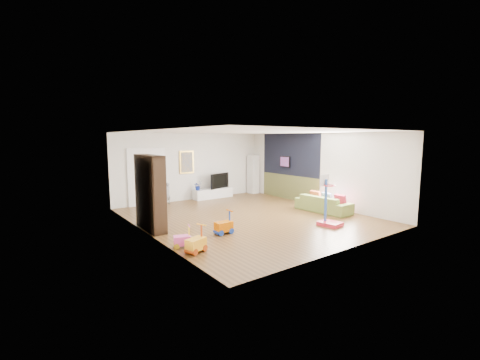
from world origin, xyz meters
TOP-DOWN VIEW (x-y plane):
  - floor at (0.00, 0.00)m, footprint 6.50×7.50m
  - ceiling at (0.00, 0.00)m, footprint 6.50×7.50m
  - wall_back at (0.00, 3.75)m, footprint 6.50×0.00m
  - wall_front at (0.00, -3.75)m, footprint 6.50×0.00m
  - wall_left at (-3.25, 0.00)m, footprint 0.00×7.50m
  - wall_right at (3.25, 0.00)m, footprint 0.00×7.50m
  - navy_accent at (3.23, 1.40)m, footprint 0.01×3.20m
  - olive_wainscot at (3.23, 1.40)m, footprint 0.01×3.20m
  - doorway at (-1.90, 3.71)m, footprint 1.45×0.06m
  - painting_back at (-0.25, 3.71)m, footprint 0.62×0.06m
  - artwork_right at (3.17, 1.60)m, footprint 0.04×0.56m
  - media_console at (0.83, 3.47)m, footprint 1.75×0.46m
  - tall_cabinet at (2.99, 3.47)m, footprint 0.42×0.42m
  - bookshelf at (-3.01, 0.42)m, footprint 0.37×1.41m
  - sofa at (2.54, -0.95)m, footprint 0.86×1.97m
  - basketball_hoop at (1.29, -2.24)m, footprint 0.59×0.69m
  - ride_on_yellow at (-2.89, -1.92)m, footprint 0.52×0.42m
  - ride_on_orange at (-1.63, -1.11)m, footprint 0.46×0.29m
  - ride_on_pink at (-2.98, -1.43)m, footprint 0.44×0.35m
  - child at (-1.25, 3.41)m, footprint 0.36×0.31m
  - tv at (1.08, 3.48)m, footprint 1.09×0.47m
  - vase_plant at (0.10, 3.46)m, footprint 0.39×0.36m
  - pillow_left at (2.77, -1.48)m, footprint 0.13×0.41m
  - pillow_center at (2.71, -0.99)m, footprint 0.17×0.43m
  - pillow_right at (2.74, -0.44)m, footprint 0.13×0.40m

SIDE VIEW (x-z plane):
  - floor at x=0.00m, z-range 0.00..0.00m
  - media_console at x=0.83m, z-range 0.00..0.41m
  - ride_on_pink at x=-2.98m, z-range 0.00..0.51m
  - sofa at x=2.54m, z-range 0.00..0.56m
  - ride_on_yellow at x=-2.89m, z-range 0.00..0.60m
  - ride_on_orange at x=-1.63m, z-range 0.00..0.61m
  - child at x=-1.25m, z-range 0.00..0.83m
  - pillow_left at x=2.77m, z-range 0.24..0.65m
  - pillow_center at x=2.71m, z-range 0.24..0.65m
  - pillow_right at x=2.74m, z-range 0.25..0.64m
  - olive_wainscot at x=3.23m, z-range 0.00..1.00m
  - vase_plant at x=0.10m, z-range 0.41..0.78m
  - tv at x=1.08m, z-range 0.41..1.04m
  - basketball_hoop at x=1.29m, z-range 0.00..1.48m
  - tall_cabinet at x=2.99m, z-range 0.00..1.74m
  - bookshelf at x=-3.01m, z-range 0.00..2.06m
  - doorway at x=-1.90m, z-range 0.00..2.10m
  - wall_back at x=0.00m, z-range 0.00..2.70m
  - wall_front at x=0.00m, z-range 0.00..2.70m
  - wall_left at x=-3.25m, z-range 0.00..2.70m
  - wall_right at x=3.25m, z-range 0.00..2.70m
  - artwork_right at x=3.17m, z-range 1.32..1.78m
  - painting_back at x=-0.25m, z-range 1.09..2.01m
  - navy_accent at x=3.23m, z-range 1.00..2.70m
  - ceiling at x=0.00m, z-range 2.70..2.70m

